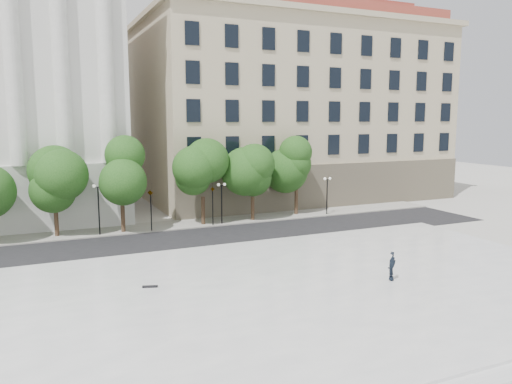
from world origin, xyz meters
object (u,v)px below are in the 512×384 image
at_px(traffic_light_east, 213,187).
at_px(person_lying, 391,277).
at_px(skateboard, 150,287).
at_px(traffic_light_west, 150,190).

height_order(traffic_light_east, person_lying, traffic_light_east).
bearing_deg(person_lying, skateboard, 120.59).
bearing_deg(traffic_light_east, person_lying, -79.08).
bearing_deg(skateboard, traffic_light_west, 94.98).
distance_m(person_lying, skateboard, 14.06).
relative_size(traffic_light_west, person_lying, 2.51).
bearing_deg(skateboard, person_lying, -1.61).
relative_size(person_lying, skateboard, 1.98).
relative_size(traffic_light_east, person_lying, 2.48).
distance_m(traffic_light_east, person_lying, 21.11).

